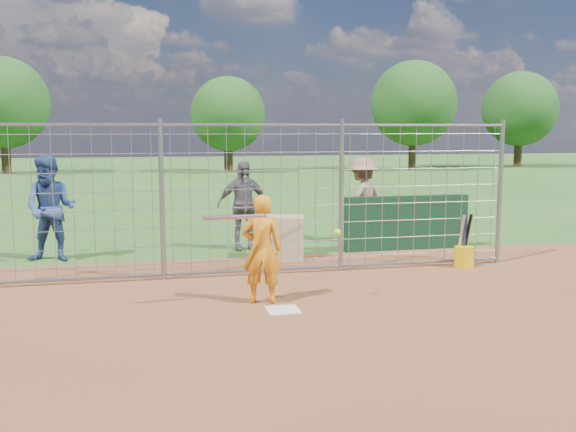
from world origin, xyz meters
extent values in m
plane|color=#2D591E|center=(0.00, 0.00, 0.00)|extent=(100.00, 100.00, 0.00)
plane|color=brown|center=(0.00, -3.00, 0.01)|extent=(18.00, 18.00, 0.00)
cube|color=silver|center=(0.00, -0.20, 0.01)|extent=(0.43, 0.43, 0.02)
cube|color=#11381E|center=(3.40, 3.60, 0.55)|extent=(2.60, 0.20, 1.10)
imported|color=orange|center=(-0.20, 0.26, 0.77)|extent=(0.64, 0.50, 1.54)
imported|color=navy|center=(-3.46, 3.97, 0.98)|extent=(1.10, 0.94, 1.96)
imported|color=#535357|center=(0.17, 4.33, 0.91)|extent=(1.09, 0.51, 1.82)
imported|color=#966751|center=(2.83, 4.70, 0.91)|extent=(1.36, 1.23, 1.83)
cube|color=tan|center=(0.76, 3.30, 0.40)|extent=(0.91, 0.74, 0.80)
cylinder|color=silver|center=(-0.60, 0.03, 1.26)|extent=(0.86, 0.14, 0.06)
sphere|color=#C4FE1A|center=(0.84, 0.05, 1.00)|extent=(0.10, 0.10, 0.10)
cylinder|color=#E7B80C|center=(3.70, 1.75, 0.19)|extent=(0.34, 0.34, 0.38)
cylinder|color=silver|center=(3.65, 1.80, 0.55)|extent=(0.06, 0.29, 0.83)
cylinder|color=navy|center=(3.72, 1.80, 0.55)|extent=(0.07, 0.14, 0.85)
cylinder|color=black|center=(3.77, 1.80, 0.55)|extent=(0.07, 0.28, 0.83)
cylinder|color=gray|center=(-1.50, 2.00, 1.30)|extent=(0.08, 0.08, 2.60)
cylinder|color=gray|center=(1.50, 2.00, 1.30)|extent=(0.08, 0.08, 2.60)
cylinder|color=gray|center=(4.50, 2.00, 1.30)|extent=(0.08, 0.08, 2.60)
cylinder|color=gray|center=(0.00, 2.00, 2.50)|extent=(9.00, 0.05, 0.05)
cylinder|color=gray|center=(0.00, 2.00, 0.08)|extent=(9.00, 0.05, 0.05)
cube|color=gray|center=(0.00, 2.00, 1.25)|extent=(9.00, 0.02, 2.50)
cylinder|color=#3F2B19|center=(-9.00, 29.00, 1.26)|extent=(0.50, 0.50, 2.52)
sphere|color=#26561E|center=(-9.00, 29.00, 3.85)|extent=(4.90, 4.90, 4.90)
cylinder|color=#3F2B19|center=(3.00, 28.00, 1.08)|extent=(0.50, 0.50, 2.16)
sphere|color=#26561E|center=(3.00, 28.00, 3.30)|extent=(4.20, 4.20, 4.20)
cylinder|color=#3F2B19|center=(14.00, 27.50, 1.30)|extent=(0.50, 0.50, 2.59)
sphere|color=#26561E|center=(14.00, 27.50, 3.96)|extent=(5.04, 5.04, 5.04)
cylinder|color=#3F2B19|center=(22.00, 29.00, 1.22)|extent=(0.50, 0.50, 2.45)
sphere|color=#26561E|center=(22.00, 29.00, 3.74)|extent=(4.76, 4.76, 4.76)
camera|label=1|loc=(-1.79, -8.39, 2.42)|focal=40.00mm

